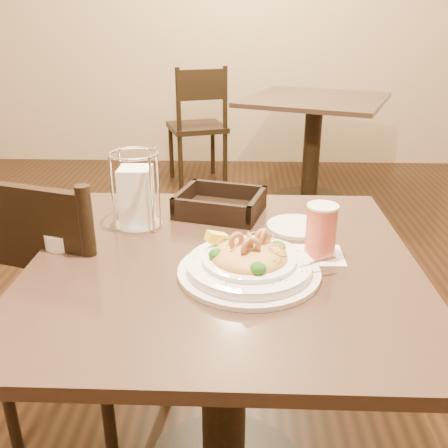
{
  "coord_description": "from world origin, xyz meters",
  "views": [
    {
      "loc": [
        0.04,
        -1.05,
        1.29
      ],
      "look_at": [
        0.0,
        0.02,
        0.84
      ],
      "focal_mm": 40.0,
      "sensor_mm": 36.0,
      "label": 1
    }
  ],
  "objects_px": {
    "background_table": "(313,132)",
    "dining_chair_far": "(198,123)",
    "dining_chair_near": "(72,305)",
    "drink_glass": "(321,231)",
    "pasta_bowl": "(249,262)",
    "side_plate": "(296,227)",
    "butter_ramekin": "(63,239)",
    "napkin_caddy": "(136,195)",
    "bread_basket": "(220,206)",
    "main_table": "(224,342)"
  },
  "relations": [
    {
      "from": "napkin_caddy",
      "to": "main_table",
      "type": "bearing_deg",
      "value": -38.54
    },
    {
      "from": "main_table",
      "to": "background_table",
      "type": "distance_m",
      "value": 2.5
    },
    {
      "from": "dining_chair_near",
      "to": "background_table",
      "type": "bearing_deg",
      "value": -96.25
    },
    {
      "from": "background_table",
      "to": "bread_basket",
      "type": "xyz_separation_m",
      "value": [
        -0.56,
        -2.15,
        0.26
      ]
    },
    {
      "from": "background_table",
      "to": "napkin_caddy",
      "type": "bearing_deg",
      "value": -109.01
    },
    {
      "from": "bread_basket",
      "to": "butter_ramekin",
      "type": "relative_size",
      "value": 3.04
    },
    {
      "from": "pasta_bowl",
      "to": "napkin_caddy",
      "type": "height_order",
      "value": "napkin_caddy"
    },
    {
      "from": "background_table",
      "to": "butter_ramekin",
      "type": "bearing_deg",
      "value": -111.41
    },
    {
      "from": "background_table",
      "to": "side_plate",
      "type": "xyz_separation_m",
      "value": [
        -0.35,
        -2.26,
        0.24
      ]
    },
    {
      "from": "dining_chair_near",
      "to": "bread_basket",
      "type": "height_order",
      "value": "dining_chair_near"
    },
    {
      "from": "dining_chair_far",
      "to": "bread_basket",
      "type": "bearing_deg",
      "value": 77.28
    },
    {
      "from": "drink_glass",
      "to": "napkin_caddy",
      "type": "relative_size",
      "value": 0.63
    },
    {
      "from": "pasta_bowl",
      "to": "drink_glass",
      "type": "height_order",
      "value": "drink_glass"
    },
    {
      "from": "dining_chair_far",
      "to": "butter_ramekin",
      "type": "bearing_deg",
      "value": 68.98
    },
    {
      "from": "butter_ramekin",
      "to": "napkin_caddy",
      "type": "bearing_deg",
      "value": 40.24
    },
    {
      "from": "dining_chair_far",
      "to": "drink_glass",
      "type": "height_order",
      "value": "dining_chair_far"
    },
    {
      "from": "dining_chair_near",
      "to": "drink_glass",
      "type": "xyz_separation_m",
      "value": [
        0.68,
        -0.16,
        0.32
      ]
    },
    {
      "from": "dining_chair_far",
      "to": "napkin_caddy",
      "type": "distance_m",
      "value": 2.67
    },
    {
      "from": "side_plate",
      "to": "butter_ramekin",
      "type": "xyz_separation_m",
      "value": [
        -0.59,
        -0.13,
        0.01
      ]
    },
    {
      "from": "main_table",
      "to": "butter_ramekin",
      "type": "relative_size",
      "value": 10.02
    },
    {
      "from": "main_table",
      "to": "napkin_caddy",
      "type": "height_order",
      "value": "napkin_caddy"
    },
    {
      "from": "pasta_bowl",
      "to": "butter_ramekin",
      "type": "xyz_separation_m",
      "value": [
        -0.46,
        0.13,
        -0.01
      ]
    },
    {
      "from": "main_table",
      "to": "dining_chair_near",
      "type": "height_order",
      "value": "dining_chair_near"
    },
    {
      "from": "background_table",
      "to": "butter_ramekin",
      "type": "xyz_separation_m",
      "value": [
        -0.94,
        -2.39,
        0.26
      ]
    },
    {
      "from": "pasta_bowl",
      "to": "drink_glass",
      "type": "xyz_separation_m",
      "value": [
        0.17,
        0.1,
        0.03
      ]
    },
    {
      "from": "napkin_caddy",
      "to": "butter_ramekin",
      "type": "bearing_deg",
      "value": -139.76
    },
    {
      "from": "drink_glass",
      "to": "side_plate",
      "type": "relative_size",
      "value": 0.81
    },
    {
      "from": "side_plate",
      "to": "butter_ramekin",
      "type": "bearing_deg",
      "value": -167.48
    },
    {
      "from": "pasta_bowl",
      "to": "bread_basket",
      "type": "xyz_separation_m",
      "value": [
        -0.08,
        0.36,
        -0.01
      ]
    },
    {
      "from": "main_table",
      "to": "dining_chair_far",
      "type": "distance_m",
      "value": 2.85
    },
    {
      "from": "drink_glass",
      "to": "butter_ramekin",
      "type": "distance_m",
      "value": 0.63
    },
    {
      "from": "dining_chair_near",
      "to": "side_plate",
      "type": "xyz_separation_m",
      "value": [
        0.64,
        -0.0,
        0.26
      ]
    },
    {
      "from": "dining_chair_far",
      "to": "side_plate",
      "type": "height_order",
      "value": "dining_chair_far"
    },
    {
      "from": "drink_glass",
      "to": "butter_ramekin",
      "type": "bearing_deg",
      "value": 177.06
    },
    {
      "from": "napkin_caddy",
      "to": "butter_ramekin",
      "type": "distance_m",
      "value": 0.22
    },
    {
      "from": "drink_glass",
      "to": "background_table",
      "type": "bearing_deg",
      "value": 82.72
    },
    {
      "from": "background_table",
      "to": "dining_chair_far",
      "type": "height_order",
      "value": "dining_chair_far"
    },
    {
      "from": "main_table",
      "to": "drink_glass",
      "type": "bearing_deg",
      "value": 5.73
    },
    {
      "from": "background_table",
      "to": "side_plate",
      "type": "relative_size",
      "value": 7.31
    },
    {
      "from": "main_table",
      "to": "dining_chair_far",
      "type": "relative_size",
      "value": 0.97
    },
    {
      "from": "bread_basket",
      "to": "side_plate",
      "type": "distance_m",
      "value": 0.23
    },
    {
      "from": "dining_chair_far",
      "to": "bread_basket",
      "type": "relative_size",
      "value": 3.41
    },
    {
      "from": "main_table",
      "to": "side_plate",
      "type": "xyz_separation_m",
      "value": [
        0.19,
        0.19,
        0.24
      ]
    },
    {
      "from": "pasta_bowl",
      "to": "drink_glass",
      "type": "distance_m",
      "value": 0.2
    },
    {
      "from": "butter_ramekin",
      "to": "background_table",
      "type": "bearing_deg",
      "value": 68.59
    },
    {
      "from": "dining_chair_far",
      "to": "drink_glass",
      "type": "distance_m",
      "value": 2.88
    },
    {
      "from": "napkin_caddy",
      "to": "side_plate",
      "type": "height_order",
      "value": "napkin_caddy"
    },
    {
      "from": "dining_chair_far",
      "to": "drink_glass",
      "type": "relative_size",
      "value": 7.2
    },
    {
      "from": "napkin_caddy",
      "to": "background_table",
      "type": "bearing_deg",
      "value": 70.99
    },
    {
      "from": "pasta_bowl",
      "to": "side_plate",
      "type": "relative_size",
      "value": 2.18
    }
  ]
}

